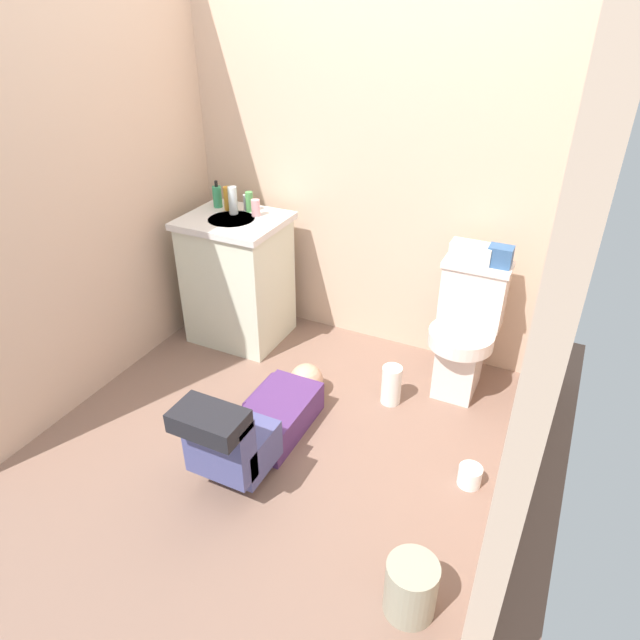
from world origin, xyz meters
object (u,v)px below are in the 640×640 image
object	(u,v)px
vanity_cabinet	(238,278)
bottle_green	(249,202)
soap_dispenser	(217,196)
paper_towel_roll	(391,385)
toilet	(465,331)
faucet	(245,203)
tissue_box	(471,252)
bottle_amber	(228,198)
person_plumber	(258,423)
bottle_clear	(233,200)
toilet_paper_roll	(469,477)
trash_can	(411,588)
bottle_pink	(256,208)
toiletry_bag	(500,256)

from	to	relation	value
vanity_cabinet	bottle_green	size ratio (longest dim) A/B	6.76
soap_dispenser	paper_towel_roll	xyz separation A→B (m)	(1.32, -0.36, -0.77)
toilet	faucet	world-z (taller)	faucet
tissue_box	paper_towel_roll	xyz separation A→B (m)	(-0.25, -0.41, -0.68)
bottle_amber	faucet	bearing A→B (deg)	18.14
person_plumber	bottle_clear	size ratio (longest dim) A/B	6.38
toilet	toilet_paper_roll	distance (m)	0.84
bottle_green	trash_can	size ratio (longest dim) A/B	0.50
bottle_amber	toilet	bearing A→B (deg)	-1.22
vanity_cabinet	faucet	world-z (taller)	faucet
soap_dispenser	bottle_clear	world-z (taller)	same
tissue_box	trash_can	bearing A→B (deg)	-81.69
toilet	vanity_cabinet	world-z (taller)	vanity_cabinet
vanity_cabinet	paper_towel_roll	bearing A→B (deg)	-12.18
person_plumber	bottle_amber	bearing A→B (deg)	127.54
bottle_amber	bottle_pink	xyz separation A→B (m)	(0.21, -0.02, -0.02)
person_plumber	paper_towel_roll	bearing A→B (deg)	54.69
bottle_pink	tissue_box	bearing A→B (deg)	3.50
paper_towel_roll	bottle_green	bearing A→B (deg)	160.83
tissue_box	soap_dispenser	world-z (taller)	soap_dispenser
faucet	toiletry_bag	size ratio (longest dim) A/B	0.81
toilet	person_plumber	xyz separation A→B (m)	(-0.76, -0.97, -0.19)
bottle_clear	bottle_pink	world-z (taller)	bottle_clear
faucet	bottle_clear	world-z (taller)	bottle_clear
bottle_amber	paper_towel_roll	distance (m)	1.50
bottle_green	bottle_pink	size ratio (longest dim) A/B	1.21
soap_dispenser	bottle_pink	distance (m)	0.30
person_plumber	bottle_clear	world-z (taller)	bottle_clear
tissue_box	toilet_paper_roll	bearing A→B (deg)	-71.06
tissue_box	toiletry_bag	bearing A→B (deg)	0.00
bottle_clear	trash_can	xyz separation A→B (m)	(1.65, -1.44, -0.78)
tissue_box	trash_can	world-z (taller)	tissue_box
soap_dispenser	paper_towel_roll	distance (m)	1.57
soap_dispenser	bottle_amber	xyz separation A→B (m)	(0.09, -0.01, 0.00)
toilet	vanity_cabinet	distance (m)	1.44
bottle_pink	trash_can	xyz separation A→B (m)	(1.51, -1.46, -0.75)
toilet	bottle_amber	xyz separation A→B (m)	(-1.53, 0.03, 0.52)
person_plumber	bottle_amber	distance (m)	1.45
toilet	bottle_pink	size ratio (longest dim) A/B	7.50
faucet	toiletry_bag	distance (m)	1.54
toilet	toilet_paper_roll	bearing A→B (deg)	-72.03
bottle_clear	toilet	bearing A→B (deg)	0.57
vanity_cabinet	person_plumber	distance (m)	1.15
soap_dispenser	bottle_amber	bearing A→B (deg)	-8.04
soap_dispenser	bottle_amber	size ratio (longest dim) A/B	1.16
toilet	toiletry_bag	distance (m)	0.46
toilet_paper_roll	faucet	bearing A→B (deg)	154.28
person_plumber	soap_dispenser	distance (m)	1.51
vanity_cabinet	soap_dispenser	size ratio (longest dim) A/B	4.94
tissue_box	toiletry_bag	xyz separation A→B (m)	(0.15, 0.00, 0.01)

